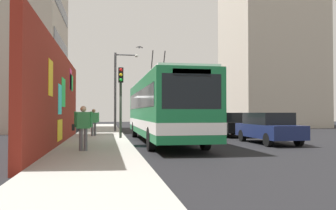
{
  "coord_description": "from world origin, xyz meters",
  "views": [
    {
      "loc": [
        -19.82,
        1.19,
        1.58
      ],
      "look_at": [
        0.11,
        -2.46,
        2.03
      ],
      "focal_mm": 36.56,
      "sensor_mm": 36.0,
      "label": 1
    }
  ],
  "objects_px": {
    "parked_car_navy": "(268,127)",
    "parked_car_black": "(229,124)",
    "street_lamp": "(118,85)",
    "pedestrian_midblock": "(94,120)",
    "traffic_light": "(121,90)",
    "pedestrian_near_wall": "(83,124)",
    "city_bus": "(163,107)",
    "parked_car_white": "(204,122)",
    "parked_car_red": "(189,120)"
  },
  "relations": [
    {
      "from": "parked_car_white",
      "to": "traffic_light",
      "type": "height_order",
      "value": "traffic_light"
    },
    {
      "from": "parked_car_navy",
      "to": "parked_car_red",
      "type": "distance_m",
      "value": 16.87
    },
    {
      "from": "parked_car_white",
      "to": "street_lamp",
      "type": "distance_m",
      "value": 7.82
    },
    {
      "from": "pedestrian_near_wall",
      "to": "traffic_light",
      "type": "xyz_separation_m",
      "value": [
        6.21,
        -1.67,
        1.71
      ]
    },
    {
      "from": "pedestrian_midblock",
      "to": "parked_car_navy",
      "type": "bearing_deg",
      "value": -120.5
    },
    {
      "from": "parked_car_white",
      "to": "traffic_light",
      "type": "xyz_separation_m",
      "value": [
        -8.29,
        7.35,
        2.01
      ]
    },
    {
      "from": "parked_car_navy",
      "to": "traffic_light",
      "type": "height_order",
      "value": "traffic_light"
    },
    {
      "from": "parked_car_navy",
      "to": "pedestrian_near_wall",
      "type": "bearing_deg",
      "value": 108.8
    },
    {
      "from": "city_bus",
      "to": "parked_car_red",
      "type": "height_order",
      "value": "city_bus"
    },
    {
      "from": "traffic_light",
      "to": "parked_car_black",
      "type": "bearing_deg",
      "value": -71.71
    },
    {
      "from": "city_bus",
      "to": "pedestrian_midblock",
      "type": "height_order",
      "value": "city_bus"
    },
    {
      "from": "pedestrian_midblock",
      "to": "parked_car_black",
      "type": "bearing_deg",
      "value": -87.92
    },
    {
      "from": "pedestrian_near_wall",
      "to": "street_lamp",
      "type": "xyz_separation_m",
      "value": [
        13.67,
        -1.8,
        2.57
      ]
    },
    {
      "from": "parked_car_black",
      "to": "pedestrian_near_wall",
      "type": "height_order",
      "value": "pedestrian_near_wall"
    },
    {
      "from": "parked_car_black",
      "to": "traffic_light",
      "type": "height_order",
      "value": "traffic_light"
    },
    {
      "from": "city_bus",
      "to": "pedestrian_midblock",
      "type": "relative_size",
      "value": 7.66
    },
    {
      "from": "traffic_light",
      "to": "street_lamp",
      "type": "xyz_separation_m",
      "value": [
        7.46,
        -0.13,
        0.86
      ]
    },
    {
      "from": "street_lamp",
      "to": "pedestrian_midblock",
      "type": "bearing_deg",
      "value": 162.51
    },
    {
      "from": "pedestrian_midblock",
      "to": "traffic_light",
      "type": "relative_size",
      "value": 0.41
    },
    {
      "from": "parked_car_black",
      "to": "street_lamp",
      "type": "distance_m",
      "value": 9.26
    },
    {
      "from": "city_bus",
      "to": "traffic_light",
      "type": "distance_m",
      "value": 2.79
    },
    {
      "from": "parked_car_red",
      "to": "traffic_light",
      "type": "relative_size",
      "value": 1.1
    },
    {
      "from": "city_bus",
      "to": "pedestrian_midblock",
      "type": "xyz_separation_m",
      "value": [
        3.58,
        3.71,
        -0.74
      ]
    },
    {
      "from": "pedestrian_near_wall",
      "to": "parked_car_black",
      "type": "bearing_deg",
      "value": -46.23
    },
    {
      "from": "city_bus",
      "to": "pedestrian_near_wall",
      "type": "distance_m",
      "value": 6.13
    },
    {
      "from": "pedestrian_midblock",
      "to": "traffic_light",
      "type": "bearing_deg",
      "value": -143.49
    },
    {
      "from": "city_bus",
      "to": "traffic_light",
      "type": "xyz_separation_m",
      "value": [
        1.47,
        2.15,
        0.98
      ]
    },
    {
      "from": "parked_car_navy",
      "to": "traffic_light",
      "type": "xyz_separation_m",
      "value": [
        3.14,
        7.35,
        2.01
      ]
    },
    {
      "from": "city_bus",
      "to": "parked_car_navy",
      "type": "xyz_separation_m",
      "value": [
        -1.67,
        -5.2,
        -1.03
      ]
    },
    {
      "from": "pedestrian_near_wall",
      "to": "parked_car_red",
      "type": "bearing_deg",
      "value": -24.34
    },
    {
      "from": "parked_car_red",
      "to": "parked_car_black",
      "type": "bearing_deg",
      "value": -180.0
    },
    {
      "from": "parked_car_white",
      "to": "parked_car_red",
      "type": "relative_size",
      "value": 1.05
    },
    {
      "from": "city_bus",
      "to": "parked_car_navy",
      "type": "distance_m",
      "value": 5.56
    },
    {
      "from": "traffic_light",
      "to": "city_bus",
      "type": "bearing_deg",
      "value": -124.42
    },
    {
      "from": "parked_car_white",
      "to": "pedestrian_midblock",
      "type": "bearing_deg",
      "value": 124.79
    },
    {
      "from": "parked_car_black",
      "to": "pedestrian_midblock",
      "type": "distance_m",
      "value": 8.92
    },
    {
      "from": "pedestrian_near_wall",
      "to": "pedestrian_midblock",
      "type": "distance_m",
      "value": 8.32
    },
    {
      "from": "parked_car_navy",
      "to": "traffic_light",
      "type": "distance_m",
      "value": 8.24
    },
    {
      "from": "parked_car_navy",
      "to": "parked_car_black",
      "type": "relative_size",
      "value": 1.01
    },
    {
      "from": "traffic_light",
      "to": "street_lamp",
      "type": "distance_m",
      "value": 7.51
    },
    {
      "from": "parked_car_red",
      "to": "pedestrian_midblock",
      "type": "height_order",
      "value": "pedestrian_midblock"
    },
    {
      "from": "traffic_light",
      "to": "parked_car_navy",
      "type": "bearing_deg",
      "value": -113.15
    },
    {
      "from": "parked_car_white",
      "to": "traffic_light",
      "type": "relative_size",
      "value": 1.16
    },
    {
      "from": "parked_car_navy",
      "to": "pedestrian_near_wall",
      "type": "relative_size",
      "value": 2.71
    },
    {
      "from": "parked_car_navy",
      "to": "street_lamp",
      "type": "height_order",
      "value": "street_lamp"
    },
    {
      "from": "city_bus",
      "to": "parked_car_white",
      "type": "height_order",
      "value": "city_bus"
    },
    {
      "from": "parked_car_red",
      "to": "pedestrian_near_wall",
      "type": "distance_m",
      "value": 21.89
    },
    {
      "from": "parked_car_black",
      "to": "pedestrian_near_wall",
      "type": "distance_m",
      "value": 12.5
    },
    {
      "from": "parked_car_black",
      "to": "parked_car_navy",
      "type": "bearing_deg",
      "value": 180.0
    },
    {
      "from": "parked_car_black",
      "to": "street_lamp",
      "type": "relative_size",
      "value": 0.74
    }
  ]
}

